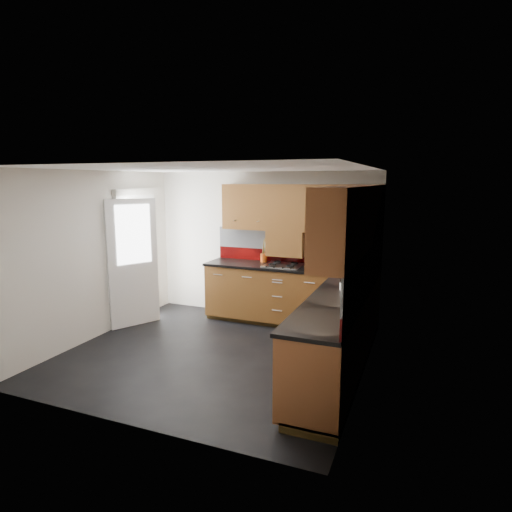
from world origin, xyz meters
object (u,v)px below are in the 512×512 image
at_px(food_processor, 347,280).
at_px(gas_hob, 283,265).
at_px(toaster, 320,261).
at_px(utensil_pot, 264,256).

bearing_deg(food_processor, gas_hob, 136.44).
height_order(toaster, food_processor, food_processor).
relative_size(utensil_pot, food_processor, 1.44).
relative_size(gas_hob, utensil_pot, 1.44).
bearing_deg(toaster, food_processor, -63.57).
relative_size(gas_hob, food_processor, 2.08).
xyz_separation_m(utensil_pot, toaster, (0.94, -0.05, -0.01)).
xyz_separation_m(gas_hob, utensil_pot, (-0.40, 0.22, 0.08)).
bearing_deg(utensil_pot, food_processor, -40.23).
height_order(gas_hob, food_processor, food_processor).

